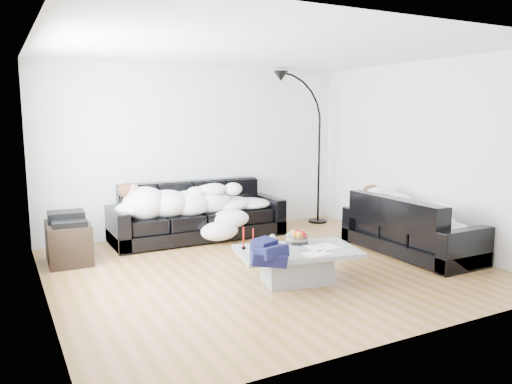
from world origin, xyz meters
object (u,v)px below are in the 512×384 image
candle_right (253,238)px  coffee_table (297,266)px  wine_glass_a (272,242)px  av_cabinet (69,243)px  stereo (67,218)px  fruit_bowl (297,236)px  sofa_right (411,225)px  sleeper_right (412,208)px  candle_left (244,238)px  sofa_back (198,211)px  wine_glass_b (266,246)px  sleeper_back (199,197)px  shoes (267,253)px  floor_lamp (319,158)px  wine_glass_c (289,242)px

candle_right → coffee_table: bearing=-33.9°
wine_glass_a → av_cabinet: bearing=135.4°
stereo → fruit_bowl: bearing=-34.8°
sofa_right → sleeper_right: size_ratio=1.17×
wine_glass_a → av_cabinet: (-1.90, 1.88, -0.21)m
sofa_right → av_cabinet: sofa_right is taller
candle_left → stereo: bearing=133.2°
wine_glass_a → candle_left: candle_left is taller
sofa_right → sofa_back: bearing=46.9°
sofa_back → wine_glass_b: 2.38m
coffee_table → av_cabinet: av_cabinet is taller
sofa_back → wine_glass_a: bearing=-90.0°
sofa_back → fruit_bowl: (0.38, -2.16, 0.04)m
sleeper_back → sleeper_right: bearing=-42.4°
sleeper_right → candle_right: size_ratio=7.62×
sofa_back → shoes: bearing=-71.4°
candle_right → av_cabinet: bearing=135.0°
wine_glass_b → floor_lamp: 3.54m
wine_glass_a → shoes: wine_glass_a is taller
wine_glass_b → floor_lamp: bearing=46.0°
candle_right → stereo: bearing=135.0°
fruit_bowl → stereo: stereo is taller
wine_glass_a → av_cabinet: 2.68m
wine_glass_c → candle_left: candle_left is taller
wine_glass_b → fruit_bowl: bearing=21.9°
sleeper_right → stereo: (-4.14, 1.72, -0.05)m
coffee_table → wine_glass_b: bearing=178.3°
wine_glass_c → floor_lamp: 3.33m
sofa_right → stereo: sofa_right is taller
coffee_table → fruit_bowl: (0.14, 0.22, 0.27)m
wine_glass_a → wine_glass_c: (0.15, -0.11, 0.01)m
fruit_bowl → stereo: bearing=142.0°
fruit_bowl → av_cabinet: 2.91m
sleeper_right → candle_left: bearing=90.2°
sofa_back → candle_left: bearing=-97.6°
sleeper_back → sleeper_right: 3.03m
candle_left → av_cabinet: bearing=133.2°
sleeper_back → av_cabinet: (-1.90, -0.33, -0.38)m
fruit_bowl → av_cabinet: (-2.28, 1.79, -0.21)m
candle_left → shoes: bearing=46.9°
sleeper_right → floor_lamp: 2.27m
candle_right → av_cabinet: (-1.74, 1.74, -0.24)m
sleeper_right → candle_right: sleeper_right is taller
coffee_table → candle_left: size_ratio=5.36×
wine_glass_c → candle_right: 0.41m
sofa_right → floor_lamp: floor_lamp is taller
sleeper_back → candle_left: (-0.28, -2.05, -0.13)m
wine_glass_c → candle_left: bearing=148.8°
sofa_right → candle_right: (-2.40, -0.02, 0.10)m
sleeper_right → av_cabinet: 4.50m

